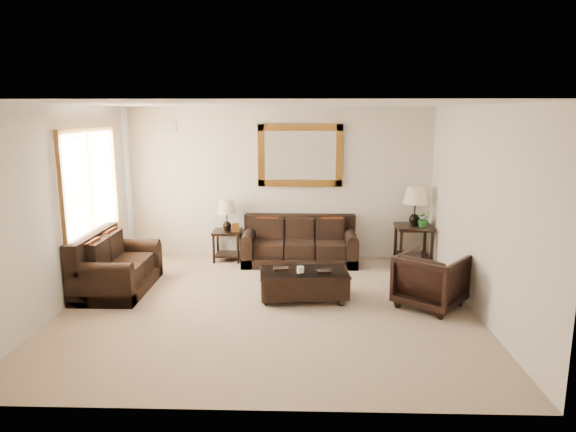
{
  "coord_description": "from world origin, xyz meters",
  "views": [
    {
      "loc": [
        0.47,
        -6.61,
        2.59
      ],
      "look_at": [
        0.25,
        0.6,
        1.14
      ],
      "focal_mm": 32.0,
      "sensor_mm": 36.0,
      "label": 1
    }
  ],
  "objects_px": {
    "armchair": "(431,278)",
    "sofa": "(300,246)",
    "loveseat": "(114,269)",
    "end_table_left": "(227,221)",
    "coffee_table": "(304,282)",
    "end_table_right": "(415,214)"
  },
  "relations": [
    {
      "from": "coffee_table",
      "to": "armchair",
      "type": "xyz_separation_m",
      "value": [
        1.72,
        -0.22,
        0.15
      ]
    },
    {
      "from": "end_table_left",
      "to": "armchair",
      "type": "distance_m",
      "value": 3.76
    },
    {
      "from": "armchair",
      "to": "sofa",
      "type": "bearing_deg",
      "value": -10.08
    },
    {
      "from": "loveseat",
      "to": "end_table_left",
      "type": "distance_m",
      "value": 2.21
    },
    {
      "from": "coffee_table",
      "to": "armchair",
      "type": "bearing_deg",
      "value": -12.72
    },
    {
      "from": "end_table_left",
      "to": "end_table_right",
      "type": "xyz_separation_m",
      "value": [
        3.27,
        -0.06,
        0.17
      ]
    },
    {
      "from": "loveseat",
      "to": "coffee_table",
      "type": "xyz_separation_m",
      "value": [
        2.81,
        -0.31,
        -0.06
      ]
    },
    {
      "from": "end_table_left",
      "to": "coffee_table",
      "type": "xyz_separation_m",
      "value": [
        1.36,
        -1.93,
        -0.45
      ]
    },
    {
      "from": "loveseat",
      "to": "end_table_left",
      "type": "bearing_deg",
      "value": -42.0
    },
    {
      "from": "coffee_table",
      "to": "armchair",
      "type": "distance_m",
      "value": 1.74
    },
    {
      "from": "sofa",
      "to": "coffee_table",
      "type": "xyz_separation_m",
      "value": [
        0.07,
        -1.82,
        -0.03
      ]
    },
    {
      "from": "sofa",
      "to": "loveseat",
      "type": "distance_m",
      "value": 3.13
    },
    {
      "from": "sofa",
      "to": "armchair",
      "type": "bearing_deg",
      "value": -48.82
    },
    {
      "from": "coffee_table",
      "to": "end_table_left",
      "type": "bearing_deg",
      "value": 119.83
    },
    {
      "from": "loveseat",
      "to": "coffee_table",
      "type": "distance_m",
      "value": 2.83
    },
    {
      "from": "sofa",
      "to": "armchair",
      "type": "relative_size",
      "value": 2.43
    },
    {
      "from": "sofa",
      "to": "end_table_right",
      "type": "distance_m",
      "value": 2.07
    },
    {
      "from": "sofa",
      "to": "armchair",
      "type": "xyz_separation_m",
      "value": [
        1.79,
        -2.04,
        0.11
      ]
    },
    {
      "from": "loveseat",
      "to": "end_table_right",
      "type": "relative_size",
      "value": 1.14
    },
    {
      "from": "sofa",
      "to": "armchair",
      "type": "height_order",
      "value": "armchair"
    },
    {
      "from": "armchair",
      "to": "coffee_table",
      "type": "bearing_deg",
      "value": 31.39
    },
    {
      "from": "end_table_left",
      "to": "loveseat",
      "type": "bearing_deg",
      "value": -132.0
    }
  ]
}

